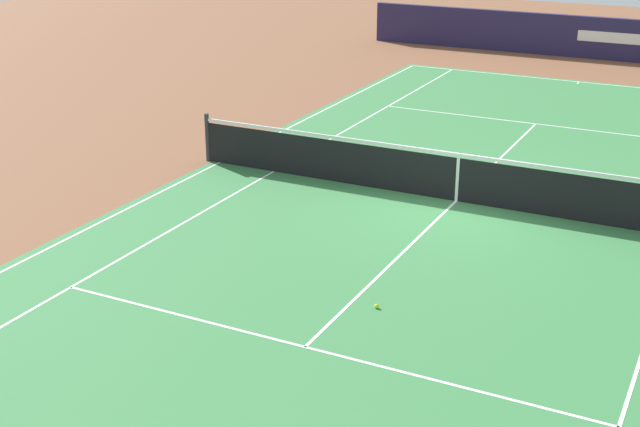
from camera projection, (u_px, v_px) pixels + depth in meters
ground_plane at (456, 201)px, 17.20m from camera, size 60.00×60.00×0.00m
court_slab at (456, 201)px, 17.20m from camera, size 24.20×11.40×0.00m
court_line_markings at (456, 201)px, 17.20m from camera, size 23.85×11.05×0.01m
tennis_net at (458, 177)px, 17.03m from camera, size 0.10×11.70×1.08m
stadium_barrier at (605, 39)px, 30.19m from camera, size 0.26×17.00×1.43m
tennis_ball at (377, 306)px, 12.93m from camera, size 0.07×0.07×0.07m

